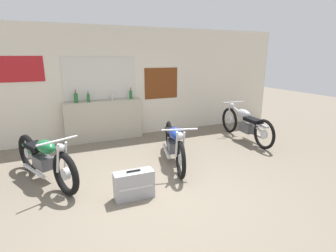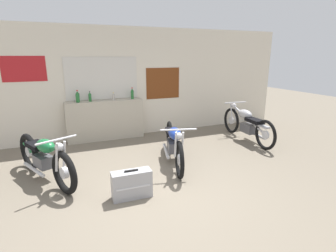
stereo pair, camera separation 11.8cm
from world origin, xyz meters
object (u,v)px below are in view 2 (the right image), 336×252
bottle_left_center (90,97)px  motorcycle_green (44,157)px  bottle_leftmost (78,97)px  motorcycle_blue (174,142)px  bottle_center (114,97)px  motorcycle_silver (247,124)px  bottle_right_center (132,94)px  hard_case_silver (132,184)px

bottle_left_center → motorcycle_green: bottle_left_center is taller
bottle_leftmost → motorcycle_blue: (1.63, -2.01, -0.72)m
motorcycle_green → motorcycle_blue: motorcycle_green is taller
bottle_center → motorcycle_green: 2.57m
motorcycle_silver → bottle_leftmost: bearing=160.2°
bottle_right_center → motorcycle_green: size_ratio=0.15×
bottle_left_center → bottle_right_center: size_ratio=0.85×
bottle_leftmost → motorcycle_blue: bearing=-51.0°
motorcycle_blue → bottle_right_center: bearing=98.2°
bottle_leftmost → motorcycle_green: 2.16m
motorcycle_silver → bottle_left_center: bearing=158.4°
motorcycle_blue → motorcycle_green: bearing=177.2°
motorcycle_green → hard_case_silver: (1.22, -1.13, -0.20)m
bottle_leftmost → bottle_center: bearing=1.0°
bottle_left_center → bottle_leftmost: bearing=-174.5°
motorcycle_green → bottle_right_center: bearing=42.7°
bottle_leftmost → motorcycle_green: bottle_leftmost is taller
bottle_left_center → motorcycle_green: size_ratio=0.13×
motorcycle_blue → motorcycle_silver: 2.36m
motorcycle_green → hard_case_silver: 1.68m
hard_case_silver → bottle_leftmost: bearing=99.3°
bottle_left_center → bottle_center: bottle_left_center is taller
bottle_center → motorcycle_green: bottle_center is taller
bottle_right_center → motorcycle_green: (-2.06, -1.90, -0.72)m
bottle_left_center → motorcycle_blue: 2.54m
bottle_left_center → motorcycle_green: 2.28m
motorcycle_blue → motorcycle_silver: (2.28, 0.60, 0.01)m
bottle_leftmost → motorcycle_silver: bottle_leftmost is taller
bottle_leftmost → motorcycle_blue: size_ratio=0.15×
bottle_left_center → motorcycle_blue: size_ratio=0.12×
bottle_left_center → bottle_center: (0.57, -0.01, -0.02)m
bottle_center → motorcycle_blue: 2.27m
bottle_leftmost → bottle_center: bottle_leftmost is taller
bottle_leftmost → bottle_right_center: bearing=0.4°
bottle_leftmost → motorcycle_silver: bearing=-19.8°
motorcycle_green → bottle_center: bearing=50.4°
bottle_center → motorcycle_blue: bearing=-69.1°
bottle_center → hard_case_silver: (-0.36, -3.04, -0.88)m
bottle_left_center → motorcycle_green: bearing=-117.8°
motorcycle_silver → motorcycle_green: bearing=-174.0°
motorcycle_green → bottle_leftmost: bearing=69.0°
bottle_center → motorcycle_blue: size_ratio=0.10×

